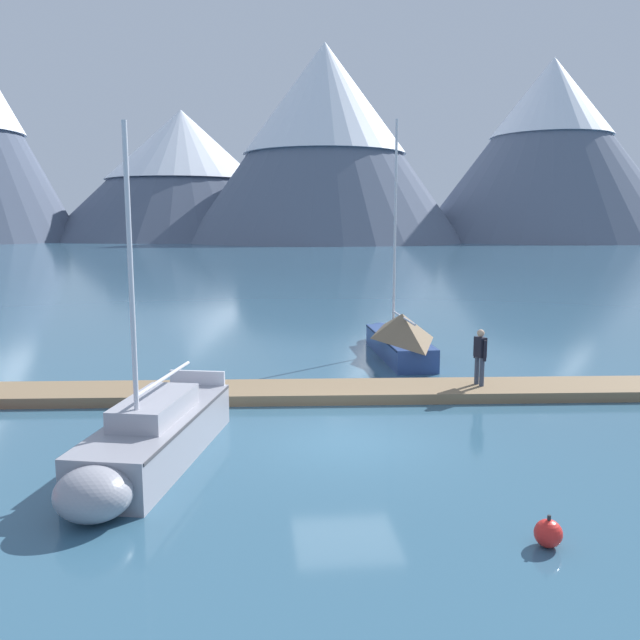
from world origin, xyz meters
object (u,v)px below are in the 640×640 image
at_px(sailboat_second_berth, 152,438).
at_px(mooring_buoy_channel_marker, 548,533).
at_px(sailboat_mid_dock_port, 398,335).
at_px(person_on_dock, 480,354).

distance_m(sailboat_second_berth, mooring_buoy_channel_marker, 8.01).
height_order(sailboat_mid_dock_port, person_on_dock, sailboat_mid_dock_port).
height_order(sailboat_second_berth, mooring_buoy_channel_marker, sailboat_second_berth).
xyz_separation_m(person_on_dock, mooring_buoy_channel_marker, (-2.08, -8.99, -1.04)).
height_order(sailboat_mid_dock_port, mooring_buoy_channel_marker, sailboat_mid_dock_port).
height_order(sailboat_second_berth, person_on_dock, sailboat_second_berth).
relative_size(sailboat_second_berth, mooring_buoy_channel_marker, 13.29).
xyz_separation_m(sailboat_mid_dock_port, mooring_buoy_channel_marker, (-0.92, -14.78, -0.60)).
xyz_separation_m(sailboat_mid_dock_port, person_on_dock, (1.16, -5.79, 0.43)).
bearing_deg(person_on_dock, sailboat_mid_dock_port, 101.33).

